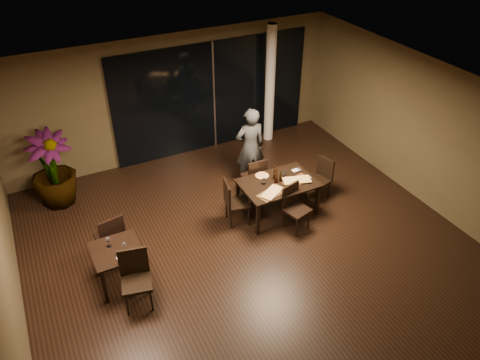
{
  "coord_description": "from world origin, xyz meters",
  "views": [
    {
      "loc": [
        -3.14,
        -5.76,
        6.05
      ],
      "look_at": [
        0.16,
        0.82,
        1.05
      ],
      "focal_mm": 35.0,
      "sensor_mm": 36.0,
      "label": 1
    }
  ],
  "objects_px": {
    "chair_main_right": "(321,176)",
    "bottle_b": "(281,176)",
    "diner": "(250,147)",
    "chair_main_far": "(255,176)",
    "chair_main_left": "(233,200)",
    "chair_side_near": "(135,275)",
    "potted_plant": "(52,170)",
    "side_table": "(117,255)",
    "chair_side_far": "(111,236)",
    "main_table": "(278,185)",
    "bottle_c": "(275,172)",
    "bottle_a": "(277,175)",
    "chair_main_near": "(294,205)"
  },
  "relations": [
    {
      "from": "chair_main_near",
      "to": "bottle_c",
      "type": "relative_size",
      "value": 3.12
    },
    {
      "from": "main_table",
      "to": "chair_main_right",
      "type": "bearing_deg",
      "value": 4.22
    },
    {
      "from": "chair_main_far",
      "to": "diner",
      "type": "distance_m",
      "value": 0.69
    },
    {
      "from": "chair_main_far",
      "to": "bottle_b",
      "type": "height_order",
      "value": "bottle_b"
    },
    {
      "from": "main_table",
      "to": "chair_main_far",
      "type": "distance_m",
      "value": 0.72
    },
    {
      "from": "chair_main_near",
      "to": "side_table",
      "type": "bearing_deg",
      "value": 164.33
    },
    {
      "from": "chair_main_left",
      "to": "diner",
      "type": "distance_m",
      "value": 1.55
    },
    {
      "from": "bottle_a",
      "to": "bottle_b",
      "type": "xyz_separation_m",
      "value": [
        0.1,
        0.0,
        -0.04
      ]
    },
    {
      "from": "chair_main_left",
      "to": "chair_side_near",
      "type": "distance_m",
      "value": 2.56
    },
    {
      "from": "chair_main_left",
      "to": "bottle_b",
      "type": "distance_m",
      "value": 1.08
    },
    {
      "from": "potted_plant",
      "to": "chair_main_right",
      "type": "bearing_deg",
      "value": -24.27
    },
    {
      "from": "chair_main_left",
      "to": "main_table",
      "type": "bearing_deg",
      "value": -85.13
    },
    {
      "from": "chair_main_right",
      "to": "bottle_a",
      "type": "distance_m",
      "value": 1.23
    },
    {
      "from": "main_table",
      "to": "chair_main_far",
      "type": "bearing_deg",
      "value": 101.76
    },
    {
      "from": "side_table",
      "to": "chair_side_far",
      "type": "relative_size",
      "value": 0.8
    },
    {
      "from": "chair_main_far",
      "to": "chair_main_near",
      "type": "xyz_separation_m",
      "value": [
        0.19,
        -1.23,
        -0.0
      ]
    },
    {
      "from": "bottle_c",
      "to": "chair_main_right",
      "type": "bearing_deg",
      "value": -3.31
    },
    {
      "from": "side_table",
      "to": "bottle_c",
      "type": "distance_m",
      "value": 3.47
    },
    {
      "from": "chair_main_right",
      "to": "diner",
      "type": "xyz_separation_m",
      "value": [
        -1.11,
        1.17,
        0.4
      ]
    },
    {
      "from": "bottle_c",
      "to": "bottle_a",
      "type": "bearing_deg",
      "value": -104.38
    },
    {
      "from": "bottle_a",
      "to": "chair_main_right",
      "type": "bearing_deg",
      "value": 3.1
    },
    {
      "from": "chair_main_left",
      "to": "chair_side_near",
      "type": "bearing_deg",
      "value": 127.62
    },
    {
      "from": "chair_main_right",
      "to": "bottle_b",
      "type": "relative_size",
      "value": 3.71
    },
    {
      "from": "chair_side_far",
      "to": "bottle_b",
      "type": "height_order",
      "value": "chair_side_far"
    },
    {
      "from": "main_table",
      "to": "side_table",
      "type": "height_order",
      "value": "same"
    },
    {
      "from": "chair_side_near",
      "to": "potted_plant",
      "type": "xyz_separation_m",
      "value": [
        -0.74,
        3.41,
        0.25
      ]
    },
    {
      "from": "chair_side_far",
      "to": "potted_plant",
      "type": "height_order",
      "value": "potted_plant"
    },
    {
      "from": "diner",
      "to": "chair_main_far",
      "type": "bearing_deg",
      "value": 79.66
    },
    {
      "from": "chair_main_near",
      "to": "bottle_b",
      "type": "xyz_separation_m",
      "value": [
        0.02,
        0.56,
        0.34
      ]
    },
    {
      "from": "side_table",
      "to": "potted_plant",
      "type": "relative_size",
      "value": 0.49
    },
    {
      "from": "chair_main_left",
      "to": "bottle_a",
      "type": "bearing_deg",
      "value": -84.13
    },
    {
      "from": "side_table",
      "to": "bottle_b",
      "type": "bearing_deg",
      "value": 8.59
    },
    {
      "from": "chair_main_left",
      "to": "side_table",
      "type": "bearing_deg",
      "value": 115.27
    },
    {
      "from": "diner",
      "to": "main_table",
      "type": "bearing_deg",
      "value": 94.97
    },
    {
      "from": "chair_main_left",
      "to": "chair_side_far",
      "type": "distance_m",
      "value": 2.41
    },
    {
      "from": "side_table",
      "to": "chair_side_far",
      "type": "height_order",
      "value": "chair_side_far"
    },
    {
      "from": "diner",
      "to": "side_table",
      "type": "bearing_deg",
      "value": 32.87
    },
    {
      "from": "bottle_b",
      "to": "chair_main_left",
      "type": "bearing_deg",
      "value": 175.33
    },
    {
      "from": "potted_plant",
      "to": "chair_main_far",
      "type": "bearing_deg",
      "value": -23.83
    },
    {
      "from": "chair_side_far",
      "to": "bottle_a",
      "type": "xyz_separation_m",
      "value": [
        3.33,
        -0.1,
        0.36
      ]
    },
    {
      "from": "chair_main_far",
      "to": "chair_side_near",
      "type": "height_order",
      "value": "chair_side_near"
    },
    {
      "from": "main_table",
      "to": "diner",
      "type": "distance_m",
      "value": 1.27
    },
    {
      "from": "chair_main_near",
      "to": "chair_side_near",
      "type": "bearing_deg",
      "value": 173.38
    },
    {
      "from": "chair_main_right",
      "to": "bottle_b",
      "type": "xyz_separation_m",
      "value": [
        -1.06,
        -0.06,
        0.36
      ]
    },
    {
      "from": "chair_side_far",
      "to": "chair_main_right",
      "type": "bearing_deg",
      "value": 169.36
    },
    {
      "from": "chair_main_right",
      "to": "diner",
      "type": "relative_size",
      "value": 0.5
    },
    {
      "from": "potted_plant",
      "to": "bottle_b",
      "type": "relative_size",
      "value": 6.67
    },
    {
      "from": "bottle_c",
      "to": "side_table",
      "type": "bearing_deg",
      "value": -169.19
    },
    {
      "from": "main_table",
      "to": "bottle_c",
      "type": "height_order",
      "value": "bottle_c"
    },
    {
      "from": "potted_plant",
      "to": "chair_main_left",
      "type": "bearing_deg",
      "value": -36.97
    }
  ]
}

